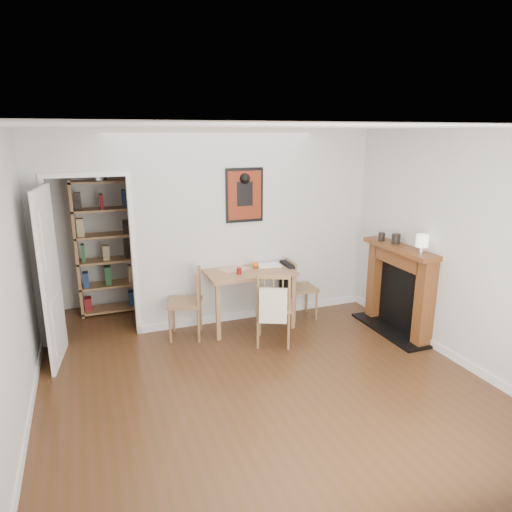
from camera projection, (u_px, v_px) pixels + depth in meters
name	position (u px, v px, depth m)	size (l,w,h in m)	color
ground	(251.00, 366.00, 5.15)	(5.20, 5.20, 0.00)	#4D2B18
room_shell	(223.00, 230.00, 6.05)	(5.20, 5.20, 5.20)	beige
dining_table	(248.00, 277.00, 6.08)	(1.16, 0.74, 0.79)	#967146
chair_left	(185.00, 304.00, 5.78)	(0.58, 0.58, 0.91)	olive
chair_right	(300.00, 288.00, 6.40)	(0.50, 0.44, 0.85)	olive
chair_front	(274.00, 306.00, 5.61)	(0.64, 0.66, 0.96)	olive
bookshelf	(106.00, 248.00, 6.50)	(0.82, 0.33, 1.95)	#967146
fireplace	(400.00, 286.00, 5.95)	(0.45, 1.25, 1.16)	brown
red_glass	(239.00, 271.00, 5.86)	(0.07, 0.07, 0.08)	maroon
orange_fruit	(255.00, 265.00, 6.13)	(0.09, 0.09, 0.09)	#E55A0C
placemat	(233.00, 269.00, 6.10)	(0.36, 0.27, 0.00)	#BEB79D
notebook	(269.00, 265.00, 6.24)	(0.32, 0.23, 0.02)	white
mantel_lamp	(422.00, 242.00, 5.39)	(0.15, 0.15, 0.23)	silver
ceramic_jar_a	(396.00, 239.00, 5.90)	(0.11, 0.11, 0.13)	black
ceramic_jar_b	(382.00, 237.00, 6.05)	(0.09, 0.09, 0.11)	black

